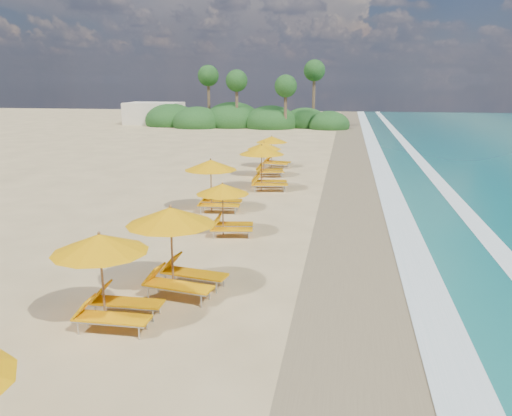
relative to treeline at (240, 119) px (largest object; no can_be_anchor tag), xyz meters
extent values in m
plane|color=tan|center=(9.94, -45.51, -1.00)|extent=(160.00, 160.00, 0.00)
cube|color=#877650|center=(13.94, -45.51, -0.99)|extent=(4.00, 160.00, 0.01)
cube|color=white|center=(15.44, -45.51, -0.97)|extent=(1.20, 160.00, 0.01)
cube|color=white|center=(18.44, -45.51, -0.97)|extent=(0.80, 160.00, 0.01)
cylinder|color=olive|center=(7.48, -52.77, 0.11)|extent=(0.06, 0.06, 2.22)
cone|color=#E79904|center=(7.48, -52.77, 1.03)|extent=(2.30, 2.30, 0.45)
sphere|color=olive|center=(7.48, -52.77, 1.28)|extent=(0.08, 0.08, 0.08)
cylinder|color=olive|center=(8.47, -50.60, 0.19)|extent=(0.06, 0.06, 2.37)
cone|color=#E79904|center=(8.47, -50.60, 1.17)|extent=(2.83, 2.83, 0.48)
sphere|color=olive|center=(8.47, -50.60, 1.44)|extent=(0.08, 0.08, 0.08)
cylinder|color=olive|center=(8.59, -45.10, -0.02)|extent=(0.05, 0.05, 1.95)
cone|color=#E79904|center=(8.59, -45.10, 0.78)|extent=(2.29, 2.29, 0.39)
sphere|color=olive|center=(8.59, -45.10, 1.00)|extent=(0.07, 0.07, 0.07)
cylinder|color=olive|center=(7.21, -41.55, 0.14)|extent=(0.06, 0.06, 2.27)
cone|color=#E79904|center=(7.21, -41.55, 1.08)|extent=(2.51, 2.51, 0.46)
sphere|color=olive|center=(7.21, -41.55, 1.34)|extent=(0.08, 0.08, 0.08)
cylinder|color=olive|center=(8.71, -36.72, 0.18)|extent=(0.06, 0.06, 2.35)
cone|color=#E79904|center=(8.71, -36.72, 1.15)|extent=(2.80, 2.80, 0.47)
sphere|color=olive|center=(8.71, -36.72, 1.42)|extent=(0.08, 0.08, 0.08)
cylinder|color=olive|center=(8.21, -32.75, 0.02)|extent=(0.05, 0.05, 2.04)
cone|color=#E79904|center=(8.21, -32.75, 0.87)|extent=(2.50, 2.50, 0.41)
sphere|color=olive|center=(8.21, -32.75, 1.10)|extent=(0.07, 0.07, 0.07)
cylinder|color=olive|center=(8.19, -29.37, 0.03)|extent=(0.05, 0.05, 2.05)
cone|color=#E79904|center=(8.19, -29.37, 0.88)|extent=(2.37, 2.37, 0.41)
sphere|color=olive|center=(8.19, -29.37, 1.11)|extent=(0.07, 0.07, 0.07)
ellipsoid|color=#163D14|center=(3.94, -0.51, -0.37)|extent=(6.40, 6.40, 4.16)
ellipsoid|color=#163D14|center=(-1.06, 0.49, -0.29)|extent=(7.20, 7.20, 4.68)
ellipsoid|color=#163D14|center=(-5.06, -1.51, -0.41)|extent=(6.00, 6.00, 3.90)
ellipsoid|color=#163D14|center=(7.94, 1.49, -0.45)|extent=(5.60, 5.60, 3.64)
ellipsoid|color=#163D14|center=(-9.06, 0.49, -0.35)|extent=(6.60, 6.60, 4.29)
ellipsoid|color=#163D14|center=(10.94, -0.51, -0.51)|extent=(5.00, 5.00, 3.25)
cylinder|color=brown|center=(5.94, -2.51, 1.50)|extent=(0.36, 0.36, 5.00)
sphere|color=#163D14|center=(5.94, -2.51, 4.00)|extent=(2.60, 2.60, 2.60)
cylinder|color=brown|center=(-0.06, -1.51, 1.80)|extent=(0.36, 0.36, 5.60)
sphere|color=#163D14|center=(-0.06, -1.51, 4.60)|extent=(2.60, 2.60, 2.60)
cylinder|color=brown|center=(-4.06, 0.49, 2.10)|extent=(0.36, 0.36, 6.20)
sphere|color=#163D14|center=(-4.06, 0.49, 5.20)|extent=(2.60, 2.60, 2.60)
cylinder|color=brown|center=(8.94, 1.49, 2.40)|extent=(0.36, 0.36, 6.80)
sphere|color=#163D14|center=(8.94, 1.49, 5.80)|extent=(2.60, 2.60, 2.60)
cube|color=beige|center=(-12.06, 2.49, 0.40)|extent=(7.00, 5.00, 2.80)
camera|label=1|loc=(13.07, -63.53, 4.76)|focal=36.34mm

